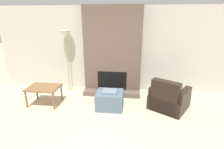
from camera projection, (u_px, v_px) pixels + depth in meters
wall_back at (114, 49)px, 5.46m from camera, size 7.45×0.06×2.60m
fireplace at (113, 53)px, 5.24m from camera, size 1.69×0.71×2.60m
ottoman at (110, 100)px, 4.53m from camera, size 0.68×0.58×0.49m
armchair at (168, 99)px, 4.48m from camera, size 1.17×1.18×0.84m
side_table at (44, 89)px, 4.68m from camera, size 0.82×0.60×0.50m
floor_lamp_left at (65, 37)px, 5.23m from camera, size 0.38×0.38×1.90m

